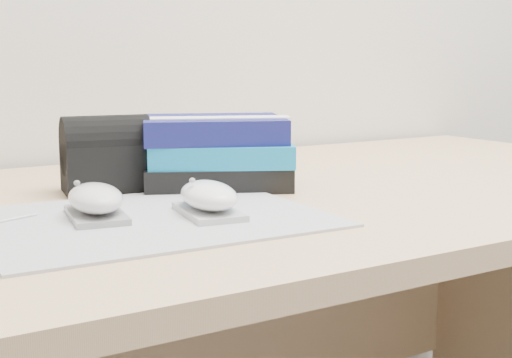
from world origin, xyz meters
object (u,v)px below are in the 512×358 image
mouse_rear (96,201)px  book_stack (217,152)px  mouse_front (209,198)px  pouch (106,155)px  desk (240,325)px

mouse_rear → book_stack: book_stack is taller
mouse_rear → mouse_front: (0.12, -0.05, 0.00)m
book_stack → pouch: (-0.16, 0.04, 0.00)m
book_stack → pouch: bearing=166.7°
mouse_rear → pouch: size_ratio=0.91×
pouch → mouse_front: bearing=-78.3°
desk → mouse_rear: 0.41m
mouse_rear → pouch: bearing=66.7°
mouse_front → pouch: (-0.05, 0.23, 0.03)m
pouch → mouse_rear: bearing=-113.3°
book_stack → pouch: 0.17m
mouse_front → pouch: pouch is taller
desk → mouse_rear: mouse_rear is taller
book_stack → mouse_rear: bearing=-149.8°
mouse_front → book_stack: size_ratio=0.45×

